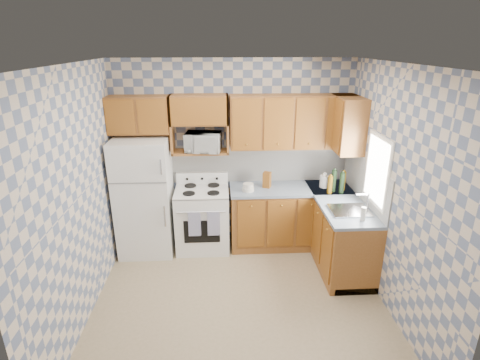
% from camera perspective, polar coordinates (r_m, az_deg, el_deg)
% --- Properties ---
extents(floor, '(3.40, 3.40, 0.00)m').
position_cam_1_polar(floor, '(4.71, -0.11, -17.74)').
color(floor, '#867553').
rests_on(floor, ground).
extents(back_wall, '(3.40, 0.02, 2.70)m').
position_cam_1_polar(back_wall, '(5.52, -1.01, 4.03)').
color(back_wall, slate).
rests_on(back_wall, ground).
extents(right_wall, '(0.02, 3.20, 2.70)m').
position_cam_1_polar(right_wall, '(4.44, 22.39, -1.75)').
color(right_wall, slate).
rests_on(right_wall, ground).
extents(backsplash_back, '(2.60, 0.02, 0.56)m').
position_cam_1_polar(backsplash_back, '(5.59, 3.11, 2.59)').
color(backsplash_back, white).
rests_on(backsplash_back, back_wall).
extents(backsplash_right, '(0.02, 1.60, 0.56)m').
position_cam_1_polar(backsplash_right, '(5.17, 18.45, 0.03)').
color(backsplash_right, white).
rests_on(backsplash_right, right_wall).
extents(refrigerator, '(0.75, 0.70, 1.68)m').
position_cam_1_polar(refrigerator, '(5.47, -14.32, -2.47)').
color(refrigerator, white).
rests_on(refrigerator, floor).
extents(stove_body, '(0.76, 0.65, 0.90)m').
position_cam_1_polar(stove_body, '(5.55, -5.70, -5.97)').
color(stove_body, white).
rests_on(stove_body, floor).
extents(cooktop, '(0.76, 0.65, 0.02)m').
position_cam_1_polar(cooktop, '(5.37, -5.87, -1.61)').
color(cooktop, silver).
rests_on(cooktop, stove_body).
extents(backguard, '(0.76, 0.08, 0.17)m').
position_cam_1_polar(backguard, '(5.59, -5.79, 0.35)').
color(backguard, white).
rests_on(backguard, cooktop).
extents(dish_towel_left, '(0.17, 0.02, 0.36)m').
position_cam_1_polar(dish_towel_left, '(5.20, -6.95, -6.68)').
color(dish_towel_left, navy).
rests_on(dish_towel_left, stove_body).
extents(dish_towel_right, '(0.17, 0.02, 0.36)m').
position_cam_1_polar(dish_towel_right, '(5.19, -4.04, -6.63)').
color(dish_towel_right, navy).
rests_on(dish_towel_right, stove_body).
extents(base_cabinets_back, '(1.75, 0.60, 0.88)m').
position_cam_1_polar(base_cabinets_back, '(5.66, 7.58, -5.60)').
color(base_cabinets_back, brown).
rests_on(base_cabinets_back, floor).
extents(base_cabinets_right, '(0.60, 1.60, 0.88)m').
position_cam_1_polar(base_cabinets_right, '(5.37, 14.64, -7.66)').
color(base_cabinets_right, brown).
rests_on(base_cabinets_right, floor).
extents(countertop_back, '(1.77, 0.63, 0.04)m').
position_cam_1_polar(countertop_back, '(5.48, 7.81, -1.29)').
color(countertop_back, slate).
rests_on(countertop_back, base_cabinets_back).
extents(countertop_right, '(0.63, 1.60, 0.04)m').
position_cam_1_polar(countertop_right, '(5.17, 15.04, -3.15)').
color(countertop_right, slate).
rests_on(countertop_right, base_cabinets_right).
extents(upper_cabinets_back, '(1.75, 0.33, 0.74)m').
position_cam_1_polar(upper_cabinets_back, '(5.34, 8.02, 8.79)').
color(upper_cabinets_back, brown).
rests_on(upper_cabinets_back, back_wall).
extents(upper_cabinets_fridge, '(0.82, 0.33, 0.50)m').
position_cam_1_polar(upper_cabinets_fridge, '(5.33, -15.18, 9.59)').
color(upper_cabinets_fridge, brown).
rests_on(upper_cabinets_fridge, back_wall).
extents(upper_cabinets_right, '(0.33, 0.70, 0.74)m').
position_cam_1_polar(upper_cabinets_right, '(5.35, 15.96, 8.23)').
color(upper_cabinets_right, brown).
rests_on(upper_cabinets_right, right_wall).
extents(microwave_shelf, '(0.80, 0.33, 0.03)m').
position_cam_1_polar(microwave_shelf, '(5.34, -6.00, 4.31)').
color(microwave_shelf, brown).
rests_on(microwave_shelf, back_wall).
extents(microwave, '(0.53, 0.39, 0.27)m').
position_cam_1_polar(microwave, '(5.27, -5.64, 5.77)').
color(microwave, white).
rests_on(microwave, microwave_shelf).
extents(sink, '(0.48, 0.40, 0.03)m').
position_cam_1_polar(sink, '(4.86, 16.34, -4.51)').
color(sink, '#B7B7BC').
rests_on(sink, countertop_right).
extents(window, '(0.02, 0.66, 0.86)m').
position_cam_1_polar(window, '(4.78, 20.19, 1.37)').
color(window, white).
rests_on(window, right_wall).
extents(bottle_0, '(0.07, 0.07, 0.31)m').
position_cam_1_polar(bottle_0, '(5.38, 14.07, -0.12)').
color(bottle_0, black).
rests_on(bottle_0, countertop_back).
extents(bottle_1, '(0.07, 0.07, 0.29)m').
position_cam_1_polar(bottle_1, '(5.36, 15.26, -0.42)').
color(bottle_1, black).
rests_on(bottle_1, countertop_back).
extents(bottle_2, '(0.07, 0.07, 0.27)m').
position_cam_1_polar(bottle_2, '(5.47, 15.44, -0.14)').
color(bottle_2, '#65440B').
rests_on(bottle_2, countertop_back).
extents(bottle_3, '(0.07, 0.07, 0.25)m').
position_cam_1_polar(bottle_3, '(5.31, 13.53, -0.71)').
color(bottle_3, '#65440B').
rests_on(bottle_3, countertop_back).
extents(knife_block, '(0.14, 0.14, 0.23)m').
position_cam_1_polar(knife_block, '(5.39, 4.13, 0.03)').
color(knife_block, brown).
rests_on(knife_block, countertop_back).
extents(electric_kettle, '(0.14, 0.14, 0.17)m').
position_cam_1_polar(electric_kettle, '(5.53, 12.74, -0.21)').
color(electric_kettle, white).
rests_on(electric_kettle, countertop_back).
extents(food_containers, '(0.17, 0.17, 0.11)m').
position_cam_1_polar(food_containers, '(5.26, 1.26, -1.11)').
color(food_containers, beige).
rests_on(food_containers, countertop_back).
extents(soap_bottle, '(0.06, 0.06, 0.17)m').
position_cam_1_polar(soap_bottle, '(4.63, 18.26, -4.94)').
color(soap_bottle, beige).
rests_on(soap_bottle, countertop_right).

